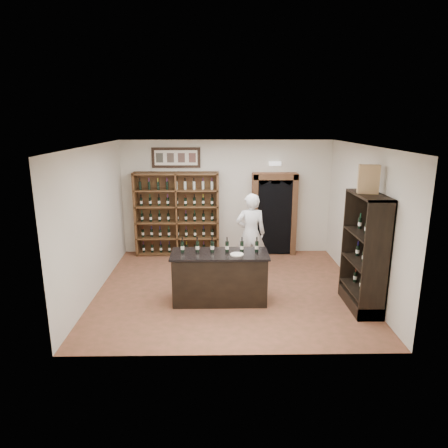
% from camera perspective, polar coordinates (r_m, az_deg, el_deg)
% --- Properties ---
extents(floor, '(5.50, 5.50, 0.00)m').
position_cam_1_polar(floor, '(8.63, 0.72, -9.18)').
color(floor, brown).
rests_on(floor, ground).
extents(ceiling, '(5.50, 5.50, 0.00)m').
position_cam_1_polar(ceiling, '(7.91, 0.79, 11.13)').
color(ceiling, white).
rests_on(ceiling, wall_back).
extents(wall_back, '(5.50, 0.04, 3.00)m').
position_cam_1_polar(wall_back, '(10.58, 0.35, 3.81)').
color(wall_back, beige).
rests_on(wall_back, ground).
extents(wall_left, '(0.04, 5.00, 3.00)m').
position_cam_1_polar(wall_left, '(8.52, -18.08, 0.43)').
color(wall_left, beige).
rests_on(wall_left, ground).
extents(wall_right, '(0.04, 5.00, 3.00)m').
position_cam_1_polar(wall_right, '(8.67, 19.24, 0.57)').
color(wall_right, beige).
rests_on(wall_right, ground).
extents(wine_shelf, '(2.20, 0.38, 2.20)m').
position_cam_1_polar(wine_shelf, '(10.55, -6.70, 1.46)').
color(wine_shelf, brown).
rests_on(wine_shelf, ground).
extents(framed_picture, '(1.25, 0.04, 0.52)m').
position_cam_1_polar(framed_picture, '(10.46, -6.87, 9.39)').
color(framed_picture, black).
rests_on(framed_picture, wall_back).
extents(arched_doorway, '(1.17, 0.35, 2.17)m').
position_cam_1_polar(arched_doorway, '(10.59, 7.15, 1.71)').
color(arched_doorway, black).
rests_on(arched_doorway, ground).
extents(emergency_light, '(0.30, 0.10, 0.10)m').
position_cam_1_polar(emergency_light, '(10.48, 7.30, 8.56)').
color(emergency_light, white).
rests_on(emergency_light, wall_back).
extents(tasting_counter, '(1.88, 0.78, 1.00)m').
position_cam_1_polar(tasting_counter, '(7.88, -0.61, -7.66)').
color(tasting_counter, black).
rests_on(tasting_counter, ground).
extents(counter_bottle_0, '(0.07, 0.07, 0.30)m').
position_cam_1_polar(counter_bottle_0, '(7.77, -5.96, -3.26)').
color(counter_bottle_0, black).
rests_on(counter_bottle_0, tasting_counter).
extents(counter_bottle_1, '(0.07, 0.07, 0.30)m').
position_cam_1_polar(counter_bottle_1, '(7.75, -3.83, -3.25)').
color(counter_bottle_1, black).
rests_on(counter_bottle_1, tasting_counter).
extents(counter_bottle_2, '(0.07, 0.07, 0.30)m').
position_cam_1_polar(counter_bottle_2, '(7.74, -1.70, -3.25)').
color(counter_bottle_2, black).
rests_on(counter_bottle_2, tasting_counter).
extents(counter_bottle_3, '(0.07, 0.07, 0.30)m').
position_cam_1_polar(counter_bottle_3, '(7.74, 0.44, -3.24)').
color(counter_bottle_3, black).
rests_on(counter_bottle_3, tasting_counter).
extents(counter_bottle_4, '(0.07, 0.07, 0.30)m').
position_cam_1_polar(counter_bottle_4, '(7.75, 2.57, -3.23)').
color(counter_bottle_4, black).
rests_on(counter_bottle_4, tasting_counter).
extents(counter_bottle_5, '(0.07, 0.07, 0.30)m').
position_cam_1_polar(counter_bottle_5, '(7.77, 4.70, -3.21)').
color(counter_bottle_5, black).
rests_on(counter_bottle_5, tasting_counter).
extents(side_cabinet, '(0.48, 1.20, 2.20)m').
position_cam_1_polar(side_cabinet, '(8.00, 19.44, -6.19)').
color(side_cabinet, black).
rests_on(side_cabinet, ground).
extents(shopkeeper, '(0.72, 0.49, 1.89)m').
position_cam_1_polar(shopkeeper, '(9.22, 3.83, -1.39)').
color(shopkeeper, white).
rests_on(shopkeeper, ground).
extents(plate, '(0.25, 0.25, 0.02)m').
position_cam_1_polar(plate, '(7.59, 1.85, -4.37)').
color(plate, silver).
rests_on(plate, tasting_counter).
extents(wine_crate, '(0.39, 0.23, 0.52)m').
position_cam_1_polar(wine_crate, '(7.61, 19.95, 6.03)').
color(wine_crate, tan).
rests_on(wine_crate, side_cabinet).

